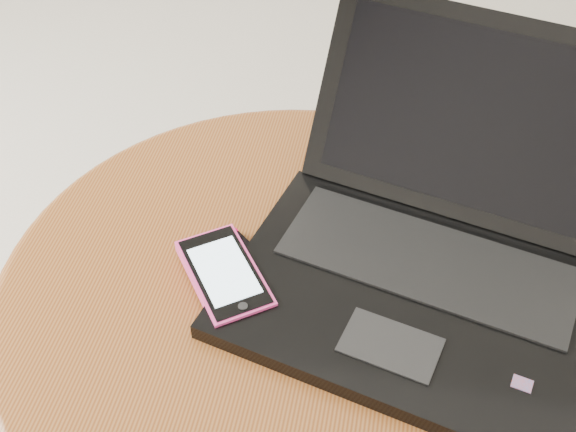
# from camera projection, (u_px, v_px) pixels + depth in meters

# --- Properties ---
(table) EXTENTS (0.66, 0.66, 0.52)m
(table) POSITION_uv_depth(u_px,v_px,m) (294.00, 348.00, 0.88)
(table) COLOR #612713
(table) RESTS_ON ground
(laptop) EXTENTS (0.45, 0.45, 0.22)m
(laptop) POSITION_uv_depth(u_px,v_px,m) (431.00, 247.00, 0.79)
(laptop) COLOR black
(laptop) RESTS_ON table
(phone_black) EXTENTS (0.12, 0.11, 0.01)m
(phone_black) POSITION_uv_depth(u_px,v_px,m) (242.00, 268.00, 0.81)
(phone_black) COLOR black
(phone_black) RESTS_ON table
(phone_pink) EXTENTS (0.13, 0.14, 0.02)m
(phone_pink) POSITION_uv_depth(u_px,v_px,m) (224.00, 275.00, 0.79)
(phone_pink) COLOR #F53D92
(phone_pink) RESTS_ON phone_black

